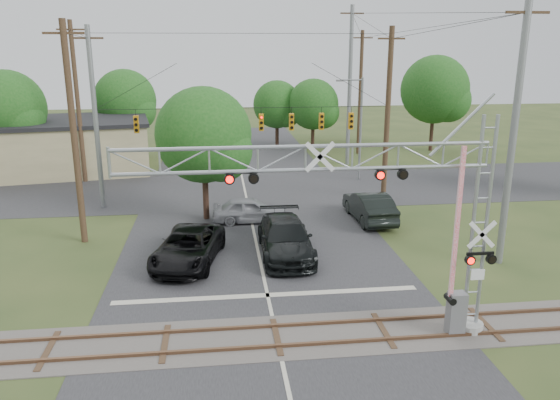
{
  "coord_description": "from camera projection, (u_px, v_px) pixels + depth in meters",
  "views": [
    {
      "loc": [
        -1.95,
        -15.62,
        10.23
      ],
      "look_at": [
        0.77,
        7.5,
        3.65
      ],
      "focal_mm": 35.0,
      "sensor_mm": 36.0,
      "label": 1
    }
  ],
  "objects": [
    {
      "name": "sedan_silver",
      "position": [
        250.0,
        210.0,
        32.72
      ],
      "size": [
        4.52,
        1.94,
        1.52
      ],
      "primitive_type": "imported",
      "rotation": [
        0.0,
        0.0,
        1.54
      ],
      "color": "gray",
      "rests_on": "ground"
    },
    {
      "name": "ground",
      "position": [
        283.0,
        369.0,
        17.93
      ],
      "size": [
        160.0,
        160.0,
        0.0
      ],
      "primitive_type": "plane",
      "color": "#30401D",
      "rests_on": "ground"
    },
    {
      "name": "road_main",
      "position": [
        259.0,
        256.0,
        27.48
      ],
      "size": [
        14.0,
        90.0,
        0.02
      ],
      "primitive_type": "cube",
      "color": "#29292B",
      "rests_on": "ground"
    },
    {
      "name": "commercial_building",
      "position": [
        34.0,
        147.0,
        45.33
      ],
      "size": [
        19.86,
        12.35,
        4.34
      ],
      "rotation": [
        0.0,
        0.0,
        0.16
      ],
      "color": "#9A9066",
      "rests_on": "ground"
    },
    {
      "name": "streetlight",
      "position": [
        359.0,
        124.0,
        42.14
      ],
      "size": [
        2.12,
        0.22,
        7.95
      ],
      "color": "gray",
      "rests_on": "ground"
    },
    {
      "name": "suv_dark",
      "position": [
        369.0,
        206.0,
        32.99
      ],
      "size": [
        2.15,
        5.5,
        1.78
      ],
      "primitive_type": "imported",
      "rotation": [
        0.0,
        0.0,
        3.19
      ],
      "color": "black",
      "rests_on": "ground"
    },
    {
      "name": "crossing_gantry",
      "position": [
        376.0,
        205.0,
        18.5
      ],
      "size": [
        13.11,
        1.03,
        8.03
      ],
      "color": "#979792",
      "rests_on": "ground"
    },
    {
      "name": "traffic_signal_span",
      "position": [
        259.0,
        118.0,
        35.6
      ],
      "size": [
        19.34,
        0.36,
        11.5
      ],
      "color": "gray",
      "rests_on": "ground"
    },
    {
      "name": "utility_poles",
      "position": [
        279.0,
        104.0,
        38.88
      ],
      "size": [
        26.18,
        28.78,
        13.57
      ],
      "color": "#3F291D",
      "rests_on": "ground"
    },
    {
      "name": "railroad_track",
      "position": [
        277.0,
        337.0,
        19.83
      ],
      "size": [
        90.0,
        3.2,
        0.17
      ],
      "color": "#504A45",
      "rests_on": "ground"
    },
    {
      "name": "road_cross",
      "position": [
        244.0,
        188.0,
        40.86
      ],
      "size": [
        90.0,
        12.0,
        0.02
      ],
      "primitive_type": "cube",
      "color": "#29292B",
      "rests_on": "ground"
    },
    {
      "name": "car_dark",
      "position": [
        285.0,
        238.0,
        27.47
      ],
      "size": [
        2.59,
        6.25,
        1.81
      ],
      "primitive_type": "imported",
      "rotation": [
        0.0,
        0.0,
        -0.01
      ],
      "color": "black",
      "rests_on": "ground"
    },
    {
      "name": "treeline",
      "position": [
        245.0,
        104.0,
        46.9
      ],
      "size": [
        56.97,
        29.26,
        9.45
      ],
      "color": "#322017",
      "rests_on": "ground"
    },
    {
      "name": "pickup_black",
      "position": [
        188.0,
        247.0,
        26.49
      ],
      "size": [
        3.9,
        6.35,
        1.64
      ],
      "primitive_type": "imported",
      "rotation": [
        0.0,
        0.0,
        -0.21
      ],
      "color": "black",
      "rests_on": "ground"
    }
  ]
}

